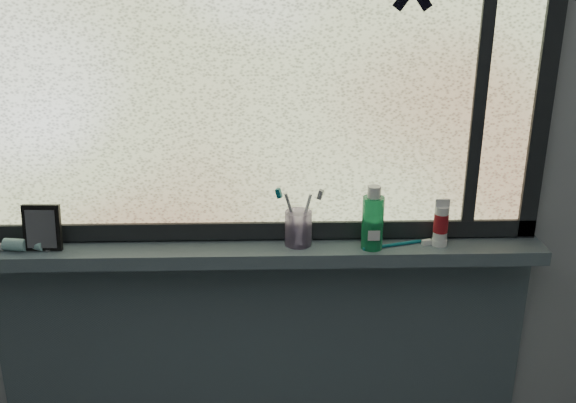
% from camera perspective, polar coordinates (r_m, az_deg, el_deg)
% --- Properties ---
extents(wall_back, '(3.00, 0.01, 2.50)m').
position_cam_1_polar(wall_back, '(1.81, -2.60, 3.66)').
color(wall_back, '#9EA3A8').
rests_on(wall_back, ground).
extents(windowsill, '(1.62, 0.14, 0.04)m').
position_cam_1_polar(windowsill, '(1.83, -2.51, -4.53)').
color(windowsill, '#4B5C64').
rests_on(windowsill, wall_back).
extents(sill_apron, '(1.62, 0.02, 0.98)m').
position_cam_1_polar(sill_apron, '(2.14, -2.28, -16.34)').
color(sill_apron, '#4B5C64').
rests_on(sill_apron, floor).
extents(window_pane, '(1.50, 0.01, 1.00)m').
position_cam_1_polar(window_pane, '(1.73, -2.76, 12.35)').
color(window_pane, silver).
rests_on(window_pane, wall_back).
extents(frame_bottom, '(1.60, 0.03, 0.05)m').
position_cam_1_polar(frame_bottom, '(1.86, -2.52, -2.51)').
color(frame_bottom, black).
rests_on(frame_bottom, windowsill).
extents(frame_right, '(0.05, 0.03, 1.10)m').
position_cam_1_polar(frame_right, '(1.88, 22.11, 11.56)').
color(frame_right, black).
rests_on(frame_right, wall_back).
extents(frame_mullion, '(0.03, 0.03, 1.00)m').
position_cam_1_polar(frame_mullion, '(1.82, 16.94, 11.90)').
color(frame_mullion, black).
rests_on(frame_mullion, wall_back).
extents(vanity_mirror, '(0.11, 0.06, 0.13)m').
position_cam_1_polar(vanity_mirror, '(1.90, -21.02, -2.18)').
color(vanity_mirror, black).
rests_on(vanity_mirror, windowsill).
extents(toothpaste_tube, '(0.20, 0.08, 0.04)m').
position_cam_1_polar(toothpaste_tube, '(1.93, -22.52, -3.56)').
color(toothpaste_tube, silver).
rests_on(toothpaste_tube, windowsill).
extents(toothbrush_cup, '(0.10, 0.10, 0.10)m').
position_cam_1_polar(toothbrush_cup, '(1.81, 0.93, -2.38)').
color(toothbrush_cup, '#C1A0D4').
rests_on(toothbrush_cup, windowsill).
extents(toothbrush_lying, '(0.22, 0.08, 0.01)m').
position_cam_1_polar(toothbrush_lying, '(1.84, 9.26, -3.76)').
color(toothbrush_lying, '#0C6371').
rests_on(toothbrush_lying, windowsill).
extents(mouthwash_bottle, '(0.07, 0.07, 0.15)m').
position_cam_1_polar(mouthwash_bottle, '(1.79, 7.56, -1.43)').
color(mouthwash_bottle, '#1FA05D').
rests_on(mouthwash_bottle, windowsill).
extents(cream_tube, '(0.05, 0.05, 0.10)m').
position_cam_1_polar(cream_tube, '(1.85, 13.45, -1.68)').
color(cream_tube, silver).
rests_on(cream_tube, windowsill).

